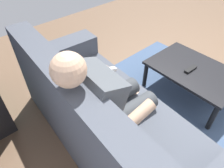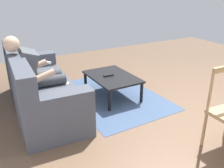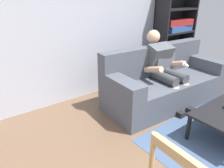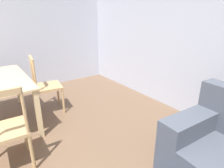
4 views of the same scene
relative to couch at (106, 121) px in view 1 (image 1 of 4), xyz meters
The scene contains 5 objects.
couch is the anchor object (origin of this frame).
person_lounging 0.27m from the couch, 163.21° to the left, with size 0.61×0.96×1.15m.
coffee_table 1.18m from the couch, 95.74° to the right, with size 0.95×0.66×0.36m.
tv_remote 1.13m from the couch, 94.92° to the right, with size 0.05×0.17×0.02m, color black.
area_rug 1.23m from the couch, 95.74° to the right, with size 2.00×1.40×0.01m, color #3D5170.
Camera 1 is at (0.45, 2.69, 1.74)m, focal length 32.74 mm.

